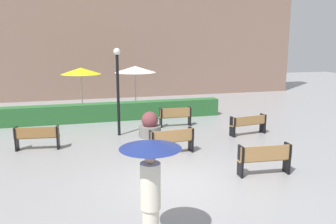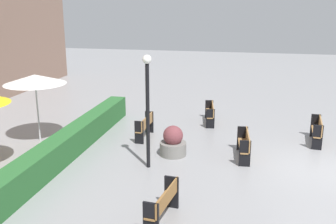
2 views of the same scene
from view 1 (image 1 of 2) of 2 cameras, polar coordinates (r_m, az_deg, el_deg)
name	(u,v)px [view 1 (image 1 of 2)]	position (r m, az deg, el deg)	size (l,w,h in m)	color
ground_plane	(175,183)	(9.84, 1.17, -11.61)	(60.00, 60.00, 0.00)	gray
bench_back_row	(176,115)	(16.00, 1.25, -0.57)	(1.52, 0.37, 0.89)	#9E7242
bench_mid_center	(172,140)	(12.06, 0.66, -4.59)	(1.63, 0.50, 0.88)	#9E7242
bench_far_left	(37,136)	(13.41, -20.84, -3.75)	(1.60, 0.56, 0.86)	olive
bench_far_right	(249,123)	(14.93, 13.18, -1.85)	(1.71, 0.58, 0.83)	#9E7242
bench_near_right	(265,158)	(10.57, 15.72, -7.26)	(1.61, 0.48, 0.92)	#9E7242
pedestrian_with_umbrella	(150,175)	(6.47, -2.92, -10.31)	(1.16, 1.16, 2.11)	silver
planter_pot	(150,126)	(14.30, -3.02, -2.33)	(0.92, 0.92, 1.06)	slate
lamp_post	(118,82)	(14.33, -8.31, 4.90)	(0.28, 0.28, 3.63)	black
patio_umbrella_yellow	(81,71)	(19.30, -14.20, 6.58)	(2.15, 2.15, 2.51)	silver
patio_umbrella_white	(135,69)	(19.20, -5.44, 7.03)	(2.28, 2.28, 2.57)	silver
hedge_strip	(107,112)	(17.47, -10.01, 0.02)	(11.70, 0.70, 0.88)	#28602D
building_facade	(108,16)	(24.86, -9.92, 15.38)	(28.00, 1.20, 11.24)	#846656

